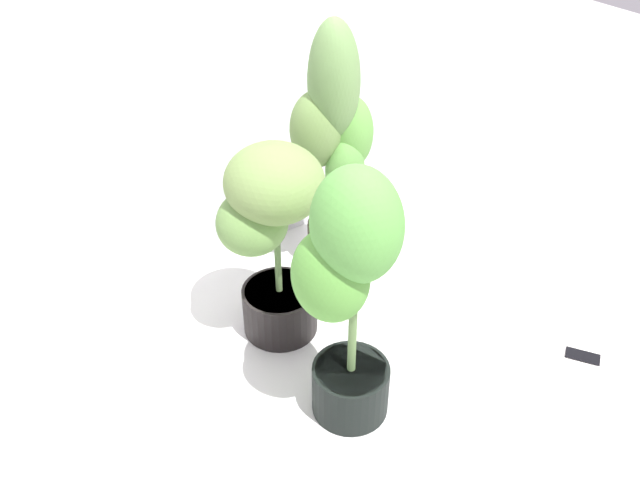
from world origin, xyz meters
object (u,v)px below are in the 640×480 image
Objects in this scene: potted_plant_back_left at (271,228)px; potted_plant_front_left at (348,282)px; potted_plant_back_center at (334,139)px; cell_phone at (583,357)px.

potted_plant_back_left is 0.45m from potted_plant_front_left.
potted_plant_front_left is (-0.02, -0.44, 0.07)m from potted_plant_back_left.
potted_plant_back_center is 6.37× the size of cell_phone.
potted_plant_back_center is 0.76m from potted_plant_front_left.
cell_phone is (0.79, -0.74, -0.44)m from potted_plant_back_left.
cell_phone is (0.39, -0.94, -0.56)m from potted_plant_back_center.
potted_plant_back_left is 0.73× the size of potted_plant_back_center.
potted_plant_back_left reaches higher than cell_phone.
potted_plant_back_center is at bearing -100.04° from cell_phone.
potted_plant_back_left is 0.46m from potted_plant_back_center.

